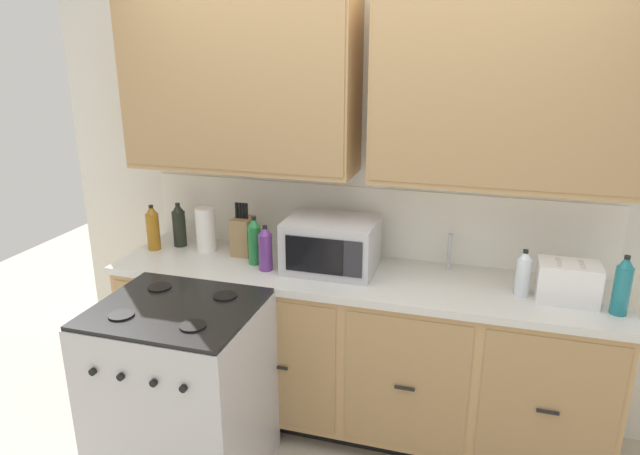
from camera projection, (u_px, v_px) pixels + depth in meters
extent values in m
cube|color=silver|center=(370.00, 197.00, 3.24)|extent=(3.84, 0.05, 2.55)
cube|color=white|center=(368.00, 222.00, 3.26)|extent=(2.64, 0.01, 0.40)
cube|color=tan|center=(240.00, 82.00, 3.05)|extent=(1.27, 0.34, 0.95)
cube|color=#A58052|center=(225.00, 84.00, 2.90)|extent=(1.25, 0.01, 0.89)
cube|color=tan|center=(508.00, 87.00, 2.68)|extent=(1.27, 0.34, 0.95)
cube|color=#A58052|center=(509.00, 90.00, 2.52)|extent=(1.25, 0.01, 0.89)
cube|color=black|center=(354.00, 412.00, 3.36)|extent=(2.59, 0.48, 0.10)
cube|color=tan|center=(354.00, 346.00, 3.19)|extent=(2.64, 0.60, 0.80)
cube|color=#A88354|center=(168.00, 347.00, 3.18)|extent=(0.61, 0.01, 0.74)
cube|color=black|center=(167.00, 349.00, 3.17)|extent=(0.10, 0.01, 0.01)
cube|color=#A88354|center=(279.00, 365.00, 3.00)|extent=(0.61, 0.01, 0.74)
cube|color=black|center=(278.00, 368.00, 2.99)|extent=(0.10, 0.01, 0.01)
cube|color=#A88354|center=(405.00, 386.00, 2.82)|extent=(0.61, 0.01, 0.74)
cube|color=black|center=(405.00, 388.00, 2.81)|extent=(0.10, 0.01, 0.01)
cube|color=#A88354|center=(548.00, 409.00, 2.64)|extent=(0.61, 0.01, 0.74)
cube|color=black|center=(548.00, 412.00, 2.63)|extent=(0.10, 0.01, 0.01)
cube|color=silver|center=(356.00, 277.00, 3.06)|extent=(2.67, 0.63, 0.04)
cube|color=#A8AAAF|center=(445.00, 284.00, 2.96)|extent=(0.56, 0.38, 0.02)
cube|color=#B7B7BC|center=(183.00, 394.00, 2.82)|extent=(0.76, 0.66, 0.92)
cube|color=black|center=(175.00, 308.00, 2.68)|extent=(0.74, 0.65, 0.02)
cylinder|color=black|center=(121.00, 315.00, 2.58)|extent=(0.12, 0.12, 0.01)
cylinder|color=black|center=(193.00, 326.00, 2.48)|extent=(0.12, 0.12, 0.01)
cylinder|color=black|center=(160.00, 287.00, 2.87)|extent=(0.12, 0.12, 0.01)
cylinder|color=black|center=(225.00, 296.00, 2.77)|extent=(0.12, 0.12, 0.01)
cylinder|color=black|center=(93.00, 372.00, 2.48)|extent=(0.03, 0.02, 0.03)
cylinder|color=black|center=(121.00, 377.00, 2.44)|extent=(0.03, 0.02, 0.03)
cylinder|color=black|center=(153.00, 383.00, 2.40)|extent=(0.03, 0.02, 0.03)
cylinder|color=black|center=(183.00, 389.00, 2.36)|extent=(0.03, 0.02, 0.03)
cube|color=#B7B7BC|center=(331.00, 245.00, 3.07)|extent=(0.48, 0.36, 0.28)
cube|color=black|center=(314.00, 255.00, 2.92)|extent=(0.31, 0.01, 0.19)
cube|color=#28282D|center=(353.00, 260.00, 2.86)|extent=(0.10, 0.01, 0.19)
cube|color=white|center=(568.00, 282.00, 2.71)|extent=(0.28, 0.18, 0.19)
cube|color=black|center=(559.00, 263.00, 2.69)|extent=(0.02, 0.13, 0.01)
cube|color=black|center=(582.00, 265.00, 2.67)|extent=(0.02, 0.13, 0.01)
cube|color=#9C794E|center=(243.00, 236.00, 3.30)|extent=(0.11, 0.14, 0.22)
cylinder|color=black|center=(237.00, 210.00, 3.25)|extent=(0.02, 0.02, 0.09)
cylinder|color=black|center=(240.00, 211.00, 3.25)|extent=(0.02, 0.02, 0.09)
cylinder|color=black|center=(243.00, 211.00, 3.24)|extent=(0.02, 0.02, 0.09)
cylinder|color=black|center=(246.00, 211.00, 3.23)|extent=(0.02, 0.02, 0.09)
cylinder|color=#B2B5BA|center=(449.00, 251.00, 3.09)|extent=(0.02, 0.02, 0.20)
cylinder|color=white|center=(206.00, 229.00, 3.36)|extent=(0.12, 0.12, 0.26)
cylinder|color=black|center=(179.00, 229.00, 3.44)|extent=(0.08, 0.08, 0.21)
cone|color=black|center=(178.00, 207.00, 3.40)|extent=(0.07, 0.07, 0.05)
cylinder|color=black|center=(177.00, 204.00, 3.39)|extent=(0.03, 0.03, 0.02)
cylinder|color=silver|center=(523.00, 277.00, 2.77)|extent=(0.07, 0.07, 0.19)
cone|color=silver|center=(526.00, 254.00, 2.73)|extent=(0.06, 0.06, 0.05)
cylinder|color=black|center=(526.00, 251.00, 2.73)|extent=(0.03, 0.03, 0.02)
cylinder|color=#663384|center=(266.00, 252.00, 3.07)|extent=(0.07, 0.07, 0.20)
cone|color=#663384|center=(265.00, 230.00, 3.03)|extent=(0.07, 0.07, 0.05)
cylinder|color=black|center=(265.00, 227.00, 3.03)|extent=(0.03, 0.03, 0.02)
cylinder|color=#9E6619|center=(153.00, 232.00, 3.38)|extent=(0.08, 0.08, 0.22)
cone|color=#9E6619|center=(151.00, 210.00, 3.34)|extent=(0.07, 0.07, 0.05)
cylinder|color=black|center=(151.00, 206.00, 3.33)|extent=(0.03, 0.03, 0.02)
cylinder|color=#1E707A|center=(622.00, 291.00, 2.57)|extent=(0.08, 0.08, 0.23)
cone|color=#1E707A|center=(627.00, 262.00, 2.52)|extent=(0.07, 0.07, 0.06)
cylinder|color=black|center=(628.00, 257.00, 2.52)|extent=(0.03, 0.03, 0.02)
cylinder|color=#237A38|center=(255.00, 245.00, 3.16)|extent=(0.07, 0.07, 0.22)
cone|color=#237A38|center=(254.00, 222.00, 3.11)|extent=(0.06, 0.06, 0.05)
cylinder|color=black|center=(254.00, 218.00, 3.11)|extent=(0.02, 0.02, 0.02)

